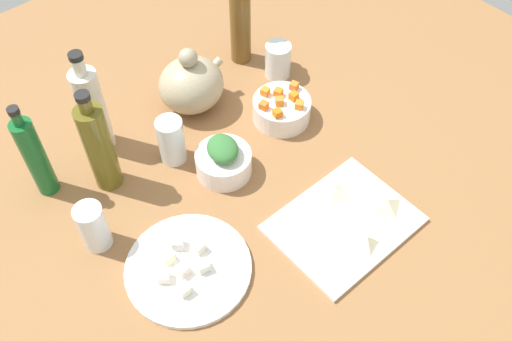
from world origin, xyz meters
The scene contains 32 objects.
tabletop centered at (0.00, 0.00, 1.50)cm, with size 190.00×190.00×3.00cm, color #91623A.
cutting_board centered at (6.58, -19.83, 3.50)cm, with size 28.25×21.87×1.00cm, color white.
plate_tofu centered at (-23.74, -6.85, 3.60)cm, with size 24.77×24.77×1.20cm, color white.
bowl_greens centered at (-2.71, 7.63, 5.82)cm, with size 12.34×12.34×5.64cm, color white.
bowl_carrots centered at (18.05, 11.16, 5.82)cm, with size 13.74×13.74×5.64cm, color white.
teapot centered at (5.06, 28.76, 9.73)cm, with size 17.33×14.82×16.97cm.
bottle_0 centered at (-18.35, 32.89, 14.16)cm, with size 5.96×5.96×26.21cm.
bottle_1 centered at (25.19, 34.25, 15.51)cm, with size 5.31×5.31×28.39cm.
bottle_2 centered at (-34.12, 29.27, 13.61)cm, with size 4.52×4.52×24.32cm.
bottle_3 centered at (-23.24, 22.19, 14.40)cm, with size 5.84×5.84×26.09cm.
drinking_glass_0 centered at (28.04, 23.19, 7.55)cm, with size 6.53×6.53×9.10cm, color white.
drinking_glass_1 centered at (-33.36, 10.28, 8.58)cm, with size 5.70×5.70×11.16cm, color white.
drinking_glass_2 centered at (-8.67, 18.24, 8.73)cm, with size 5.96×5.96×11.47cm, color white.
carrot_cube_0 centered at (16.84, 10.82, 9.54)cm, with size 1.80×1.80×1.80cm, color orange.
carrot_cube_1 centered at (19.40, 6.87, 9.54)cm, with size 1.80×1.80×1.80cm, color orange.
carrot_cube_2 centered at (13.21, 12.19, 9.54)cm, with size 1.80×1.80×1.80cm, color orange.
carrot_cube_3 centered at (20.48, 9.79, 9.54)cm, with size 1.80×1.80×1.80cm, color orange.
carrot_cube_4 centered at (13.90, 8.28, 9.54)cm, with size 1.80×1.80×1.80cm, color orange.
carrot_cube_5 centered at (18.67, 13.10, 9.54)cm, with size 1.80×1.80×1.80cm, color orange.
carrot_cube_6 centered at (16.54, 15.37, 9.54)cm, with size 1.80×1.80×1.80cm, color orange.
carrot_cube_7 centered at (22.94, 12.22, 9.54)cm, with size 1.80×1.80×1.80cm, color orange.
chopped_greens_mound centered at (-2.71, 7.63, 10.56)cm, with size 8.15×6.62×3.85cm, color #367236.
tofu_cube_0 centered at (-25.70, -3.11, 5.30)cm, with size 2.20×2.20×2.20cm, color #F5F3CA.
tofu_cube_1 centered at (-25.23, -7.24, 5.30)cm, with size 2.20×2.20×2.20cm, color #FBE1D0.
tofu_cube_2 centered at (-22.34, -1.90, 5.30)cm, with size 2.20×2.20×2.20cm, color silver.
tofu_cube_3 centered at (-27.51, -10.72, 5.30)cm, with size 2.20×2.20×2.20cm, color #EEEFCE.
tofu_cube_4 centered at (-21.79, -9.20, 5.30)cm, with size 2.20×2.20×2.20cm, color silver.
tofu_cube_5 centered at (-28.73, -6.07, 5.30)cm, with size 2.20×2.20×2.20cm, color white.
tofu_cube_6 centered at (-19.84, -5.30, 5.30)cm, with size 2.20×2.20×2.20cm, color silver.
dumpling_0 centered at (15.81, -23.11, 5.33)cm, with size 5.75×5.14×2.66cm, color beige.
dumpling_1 centered at (10.22, -13.61, 5.40)cm, with size 5.79×5.20×2.79cm, color beige.
dumpling_2 centered at (5.86, -26.31, 5.45)cm, with size 4.32×4.11×2.90cm, color beige.
Camera 1 is at (-49.48, -55.63, 101.14)cm, focal length 39.55 mm.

